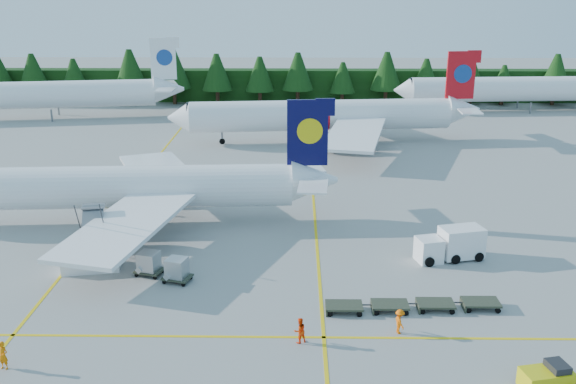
{
  "coord_description": "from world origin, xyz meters",
  "views": [
    {
      "loc": [
        4.22,
        -42.11,
        21.45
      ],
      "look_at": [
        3.44,
        13.38,
        3.5
      ],
      "focal_mm": 40.0,
      "sensor_mm": 36.0,
      "label": 1
    }
  ],
  "objects_px": {
    "service_truck": "(450,244)",
    "airliner_navy": "(103,188)",
    "airstairs": "(92,257)",
    "baggage_tug": "(548,377)",
    "airliner_red": "(315,116)"
  },
  "relations": [
    {
      "from": "service_truck",
      "to": "airstairs",
      "type": "bearing_deg",
      "value": 169.62
    },
    {
      "from": "airliner_navy",
      "to": "baggage_tug",
      "type": "height_order",
      "value": "airliner_navy"
    },
    {
      "from": "airliner_red",
      "to": "service_truck",
      "type": "relative_size",
      "value": 7.48
    },
    {
      "from": "airstairs",
      "to": "baggage_tug",
      "type": "relative_size",
      "value": 2.14
    },
    {
      "from": "airliner_navy",
      "to": "airstairs",
      "type": "height_order",
      "value": "airliner_navy"
    },
    {
      "from": "airliner_navy",
      "to": "airliner_red",
      "type": "distance_m",
      "value": 39.04
    },
    {
      "from": "service_truck",
      "to": "baggage_tug",
      "type": "height_order",
      "value": "service_truck"
    },
    {
      "from": "airstairs",
      "to": "service_truck",
      "type": "xyz_separation_m",
      "value": [
        28.82,
        1.98,
        0.45
      ]
    },
    {
      "from": "airliner_navy",
      "to": "service_truck",
      "type": "height_order",
      "value": "airliner_navy"
    },
    {
      "from": "airstairs",
      "to": "baggage_tug",
      "type": "distance_m",
      "value": 34.13
    },
    {
      "from": "airliner_navy",
      "to": "airstairs",
      "type": "bearing_deg",
      "value": -83.89
    },
    {
      "from": "airliner_navy",
      "to": "service_truck",
      "type": "xyz_separation_m",
      "value": [
        30.5,
        -7.88,
        -2.17
      ]
    },
    {
      "from": "service_truck",
      "to": "airliner_navy",
      "type": "bearing_deg",
      "value": 151.22
    },
    {
      "from": "airstairs",
      "to": "baggage_tug",
      "type": "height_order",
      "value": "airstairs"
    },
    {
      "from": "airliner_navy",
      "to": "airliner_red",
      "type": "bearing_deg",
      "value": 54.62
    }
  ]
}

